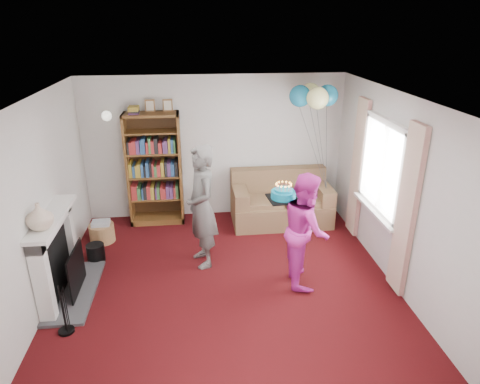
{
  "coord_description": "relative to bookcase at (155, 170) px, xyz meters",
  "views": [
    {
      "loc": [
        -0.35,
        -4.72,
        3.34
      ],
      "look_at": [
        0.24,
        0.6,
        1.17
      ],
      "focal_mm": 32.0,
      "sensor_mm": 36.0,
      "label": 1
    }
  ],
  "objects": [
    {
      "name": "ground",
      "position": [
        1.04,
        -2.3,
        -0.95
      ],
      "size": [
        5.0,
        5.0,
        0.0
      ],
      "primitive_type": "plane",
      "color": "#36080B",
      "rests_on": "ground"
    },
    {
      "name": "wall_back",
      "position": [
        1.04,
        0.21,
        0.3
      ],
      "size": [
        4.5,
        0.02,
        2.5
      ],
      "primitive_type": "cube",
      "color": "silver",
      "rests_on": "ground"
    },
    {
      "name": "wall_left",
      "position": [
        -1.22,
        -2.3,
        0.3
      ],
      "size": [
        0.02,
        5.0,
        2.5
      ],
      "primitive_type": "cube",
      "color": "silver",
      "rests_on": "ground"
    },
    {
      "name": "wall_right",
      "position": [
        3.3,
        -2.3,
        0.3
      ],
      "size": [
        0.02,
        5.0,
        2.5
      ],
      "primitive_type": "cube",
      "color": "silver",
      "rests_on": "ground"
    },
    {
      "name": "ceiling",
      "position": [
        1.04,
        -2.3,
        1.56
      ],
      "size": [
        4.5,
        5.0,
        0.01
      ],
      "primitive_type": "cube",
      "color": "white",
      "rests_on": "wall_back"
    },
    {
      "name": "fireplace",
      "position": [
        -1.04,
        -2.11,
        -0.43
      ],
      "size": [
        0.55,
        1.8,
        1.12
      ],
      "color": "#3F3F42",
      "rests_on": "ground"
    },
    {
      "name": "window_bay",
      "position": [
        3.25,
        -1.7,
        0.26
      ],
      "size": [
        0.14,
        2.02,
        2.2
      ],
      "color": "white",
      "rests_on": "ground"
    },
    {
      "name": "wall_sconce",
      "position": [
        -0.71,
        0.06,
        0.94
      ],
      "size": [
        0.16,
        0.23,
        0.16
      ],
      "color": "gold",
      "rests_on": "ground"
    },
    {
      "name": "bookcase",
      "position": [
        0.0,
        0.0,
        0.0
      ],
      "size": [
        0.91,
        0.42,
        2.14
      ],
      "color": "#472B14",
      "rests_on": "ground"
    },
    {
      "name": "sofa",
      "position": [
        2.16,
        -0.23,
        -0.61
      ],
      "size": [
        1.69,
        0.9,
        0.9
      ],
      "rotation": [
        0.0,
        0.0,
        0.01
      ],
      "color": "brown",
      "rests_on": "ground"
    },
    {
      "name": "wicker_basket",
      "position": [
        -0.84,
        -0.7,
        -0.78
      ],
      "size": [
        0.39,
        0.39,
        0.36
      ],
      "rotation": [
        0.0,
        0.0,
        0.06
      ],
      "color": "#A27C4B",
      "rests_on": "ground"
    },
    {
      "name": "person_striped",
      "position": [
        0.76,
        -1.53,
        -0.05
      ],
      "size": [
        0.59,
        0.74,
        1.79
      ],
      "primitive_type": "imported",
      "rotation": [
        0.0,
        0.0,
        -1.3
      ],
      "color": "black",
      "rests_on": "ground"
    },
    {
      "name": "person_magenta",
      "position": [
        2.1,
        -2.13,
        -0.17
      ],
      "size": [
        0.64,
        0.79,
        1.55
      ],
      "primitive_type": "imported",
      "rotation": [
        0.0,
        0.0,
        1.5
      ],
      "color": "#D52AA3",
      "rests_on": "ground"
    },
    {
      "name": "birthday_cake",
      "position": [
        1.84,
        -1.9,
        0.24
      ],
      "size": [
        0.39,
        0.39,
        0.22
      ],
      "rotation": [
        0.0,
        0.0,
        0.1
      ],
      "color": "black",
      "rests_on": "ground"
    },
    {
      "name": "balloons",
      "position": [
        2.59,
        -0.41,
        1.27
      ],
      "size": [
        0.78,
        0.78,
        1.73
      ],
      "color": "#3F3F3F",
      "rests_on": "ground"
    },
    {
      "name": "mantel_vase",
      "position": [
        -1.08,
        -2.45,
        0.34
      ],
      "size": [
        0.32,
        0.32,
        0.31
      ],
      "primitive_type": "imported",
      "rotation": [
        0.0,
        0.0,
        -0.07
      ],
      "color": "beige",
      "rests_on": "fireplace"
    }
  ]
}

